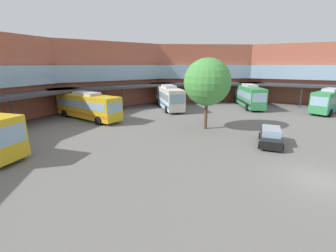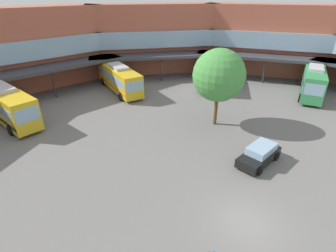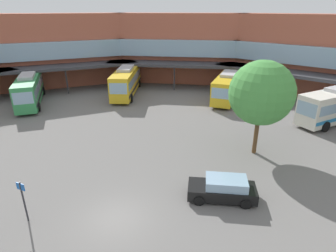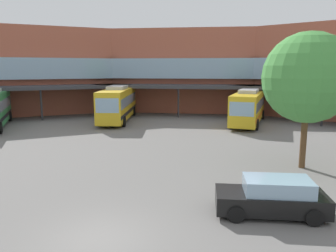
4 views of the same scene
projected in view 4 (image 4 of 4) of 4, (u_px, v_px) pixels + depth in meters
name	position (u px, v px, depth m)	size (l,w,h in m)	color
ground_plane	(98.00, 240.00, 11.61)	(121.63, 121.63, 0.00)	slate
station_building	(234.00, 72.00, 30.58)	(80.39, 44.92, 10.93)	#AD5942
bus_0	(118.00, 103.00, 37.46)	(6.60, 11.76, 3.94)	gold
bus_2	(248.00, 106.00, 35.36)	(3.29, 10.98, 3.68)	gold
parked_car	(272.00, 197.00, 13.49)	(4.73, 3.01, 1.53)	black
plaza_tree	(308.00, 78.00, 19.08)	(5.24, 5.24, 7.98)	brown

